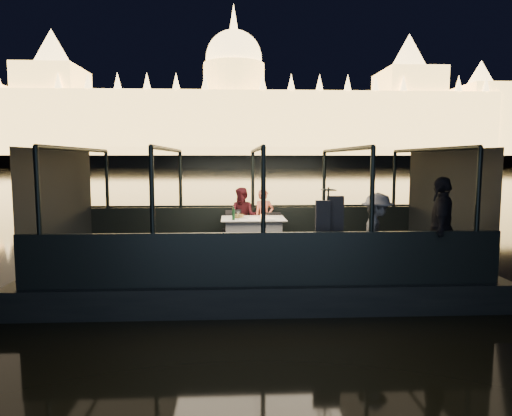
{
  "coord_description": "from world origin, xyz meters",
  "views": [
    {
      "loc": [
        -0.49,
        -9.39,
        2.59
      ],
      "look_at": [
        0.0,
        0.4,
        1.55
      ],
      "focal_mm": 32.0,
      "sensor_mm": 36.0,
      "label": 1
    }
  ],
  "objects_px": {
    "wine_bottle": "(234,213)",
    "chair_port_left": "(233,229)",
    "dining_table_central": "(253,235)",
    "person_woman_coral": "(264,215)",
    "coat_stand": "(328,228)",
    "person_man_maroon": "(243,215)",
    "passenger_stripe": "(377,230)",
    "passenger_dark": "(441,231)",
    "chair_port_right": "(274,229)"
  },
  "relations": [
    {
      "from": "chair_port_left",
      "to": "person_woman_coral",
      "type": "distance_m",
      "value": 0.86
    },
    {
      "from": "chair_port_right",
      "to": "wine_bottle",
      "type": "bearing_deg",
      "value": -152.66
    },
    {
      "from": "chair_port_left",
      "to": "passenger_stripe",
      "type": "height_order",
      "value": "passenger_stripe"
    },
    {
      "from": "dining_table_central",
      "to": "person_man_maroon",
      "type": "distance_m",
      "value": 0.84
    },
    {
      "from": "dining_table_central",
      "to": "person_man_maroon",
      "type": "height_order",
      "value": "person_man_maroon"
    },
    {
      "from": "person_woman_coral",
      "to": "wine_bottle",
      "type": "xyz_separation_m",
      "value": [
        -0.74,
        -1.02,
        0.17
      ]
    },
    {
      "from": "chair_port_left",
      "to": "chair_port_right",
      "type": "distance_m",
      "value": 0.97
    },
    {
      "from": "chair_port_left",
      "to": "person_man_maroon",
      "type": "xyz_separation_m",
      "value": [
        0.24,
        0.27,
        0.3
      ]
    },
    {
      "from": "chair_port_right",
      "to": "wine_bottle",
      "type": "height_order",
      "value": "wine_bottle"
    },
    {
      "from": "person_man_maroon",
      "to": "chair_port_right",
      "type": "bearing_deg",
      "value": 3.39
    },
    {
      "from": "dining_table_central",
      "to": "chair_port_left",
      "type": "bearing_deg",
      "value": 135.61
    },
    {
      "from": "dining_table_central",
      "to": "wine_bottle",
      "type": "relative_size",
      "value": 4.73
    },
    {
      "from": "dining_table_central",
      "to": "wine_bottle",
      "type": "bearing_deg",
      "value": -146.41
    },
    {
      "from": "passenger_stripe",
      "to": "chair_port_right",
      "type": "bearing_deg",
      "value": 49.82
    },
    {
      "from": "passenger_stripe",
      "to": "dining_table_central",
      "type": "bearing_deg",
      "value": 61.92
    },
    {
      "from": "coat_stand",
      "to": "wine_bottle",
      "type": "distance_m",
      "value": 2.71
    },
    {
      "from": "passenger_dark",
      "to": "passenger_stripe",
      "type": "bearing_deg",
      "value": -76.08
    },
    {
      "from": "chair_port_left",
      "to": "wine_bottle",
      "type": "height_order",
      "value": "wine_bottle"
    },
    {
      "from": "coat_stand",
      "to": "dining_table_central",
      "type": "bearing_deg",
      "value": 116.23
    },
    {
      "from": "person_man_maroon",
      "to": "passenger_stripe",
      "type": "relative_size",
      "value": 0.94
    },
    {
      "from": "chair_port_left",
      "to": "passenger_dark",
      "type": "relative_size",
      "value": 0.49
    },
    {
      "from": "chair_port_left",
      "to": "person_man_maroon",
      "type": "bearing_deg",
      "value": 25.96
    },
    {
      "from": "dining_table_central",
      "to": "passenger_dark",
      "type": "bearing_deg",
      "value": -39.73
    },
    {
      "from": "person_woman_coral",
      "to": "passenger_stripe",
      "type": "relative_size",
      "value": 0.91
    },
    {
      "from": "chair_port_left",
      "to": "passenger_dark",
      "type": "distance_m",
      "value": 4.76
    },
    {
      "from": "chair_port_right",
      "to": "person_woman_coral",
      "type": "relative_size",
      "value": 0.59
    },
    {
      "from": "dining_table_central",
      "to": "passenger_dark",
      "type": "height_order",
      "value": "passenger_dark"
    },
    {
      "from": "dining_table_central",
      "to": "coat_stand",
      "type": "relative_size",
      "value": 0.9
    },
    {
      "from": "chair_port_left",
      "to": "chair_port_right",
      "type": "height_order",
      "value": "chair_port_left"
    },
    {
      "from": "person_woman_coral",
      "to": "chair_port_right",
      "type": "bearing_deg",
      "value": -67.54
    },
    {
      "from": "person_woman_coral",
      "to": "dining_table_central",
      "type": "bearing_deg",
      "value": -128.57
    },
    {
      "from": "chair_port_left",
      "to": "wine_bottle",
      "type": "bearing_deg",
      "value": -111.6
    },
    {
      "from": "coat_stand",
      "to": "person_woman_coral",
      "type": "distance_m",
      "value": 3.3
    },
    {
      "from": "wine_bottle",
      "to": "person_woman_coral",
      "type": "bearing_deg",
      "value": 53.83
    },
    {
      "from": "chair_port_right",
      "to": "person_woman_coral",
      "type": "xyz_separation_m",
      "value": [
        -0.22,
        0.27,
        0.3
      ]
    },
    {
      "from": "person_woman_coral",
      "to": "passenger_stripe",
      "type": "distance_m",
      "value": 3.6
    },
    {
      "from": "coat_stand",
      "to": "passenger_dark",
      "type": "relative_size",
      "value": 0.89
    },
    {
      "from": "chair_port_left",
      "to": "person_woman_coral",
      "type": "height_order",
      "value": "person_woman_coral"
    },
    {
      "from": "chair_port_left",
      "to": "dining_table_central",
      "type": "bearing_deg",
      "value": -66.97
    },
    {
      "from": "dining_table_central",
      "to": "wine_bottle",
      "type": "distance_m",
      "value": 0.75
    },
    {
      "from": "person_woman_coral",
      "to": "person_man_maroon",
      "type": "relative_size",
      "value": 0.97
    },
    {
      "from": "dining_table_central",
      "to": "passenger_dark",
      "type": "distance_m",
      "value": 4.13
    },
    {
      "from": "person_man_maroon",
      "to": "coat_stand",
      "type": "bearing_deg",
      "value": -42.15
    },
    {
      "from": "dining_table_central",
      "to": "coat_stand",
      "type": "height_order",
      "value": "coat_stand"
    },
    {
      "from": "person_man_maroon",
      "to": "passenger_stripe",
      "type": "height_order",
      "value": "passenger_stripe"
    },
    {
      "from": "passenger_dark",
      "to": "person_man_maroon",
      "type": "bearing_deg",
      "value": -108.04
    },
    {
      "from": "chair_port_left",
      "to": "passenger_dark",
      "type": "xyz_separation_m",
      "value": [
        3.62,
        -3.07,
        0.4
      ]
    },
    {
      "from": "wine_bottle",
      "to": "chair_port_left",
      "type": "bearing_deg",
      "value": 90.98
    },
    {
      "from": "dining_table_central",
      "to": "passenger_dark",
      "type": "xyz_separation_m",
      "value": [
        3.16,
        -2.62,
        0.47
      ]
    },
    {
      "from": "chair_port_right",
      "to": "person_man_maroon",
      "type": "distance_m",
      "value": 0.84
    }
  ]
}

